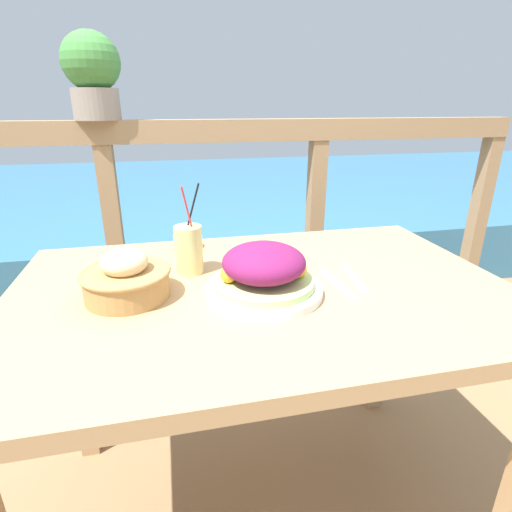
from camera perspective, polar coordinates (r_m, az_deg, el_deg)
ground_plane at (r=1.52m, az=0.75°, el=-31.80°), size 12.00×12.00×0.00m
patio_table at (r=1.06m, az=0.92°, el=-9.14°), size 1.25×0.82×0.77m
railing_fence at (r=1.79m, az=-5.36°, el=8.05°), size 2.80×0.08×1.15m
sea_backdrop at (r=4.35m, az=-9.46°, el=7.35°), size 12.00×4.00×0.41m
salad_plate at (r=0.95m, az=1.13°, el=-2.47°), size 0.28×0.28×0.13m
drink_glass at (r=1.08m, az=-9.55°, el=0.94°), size 0.07×0.07×0.24m
bread_basket at (r=0.98m, az=-18.04°, el=-3.04°), size 0.21×0.21×0.12m
potted_plant at (r=1.75m, az=-22.35°, el=23.01°), size 0.21×0.21×0.31m
fork at (r=1.04m, az=11.67°, el=-3.97°), size 0.03×0.18×0.00m
knife at (r=1.08m, az=13.94°, el=-3.12°), size 0.04×0.18×0.00m
orange_near_basket at (r=1.28m, az=-10.02°, el=2.74°), size 0.08×0.08×0.08m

